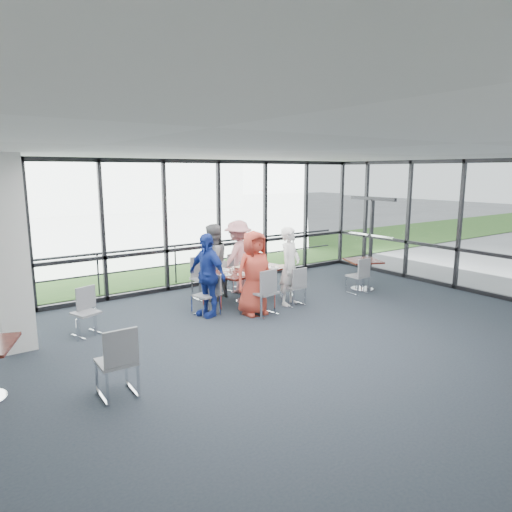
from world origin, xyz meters
TOP-DOWN VIEW (x-y plane):
  - floor at (0.00, 0.00)m, footprint 12.00×10.00m
  - ceiling at (0.00, 0.00)m, footprint 12.00×10.00m
  - curtain_wall_back at (0.00, 5.00)m, footprint 12.00×0.10m
  - curtain_wall_right at (6.00, 0.00)m, footprint 0.10×10.00m
  - exit_door at (6.00, 3.75)m, footprint 0.12×1.60m
  - structural_column at (-3.60, 3.00)m, footprint 0.50×0.50m
  - apron at (0.00, 10.00)m, footprint 80.00×70.00m
  - grass_strip at (0.00, 8.00)m, footprint 80.00×5.00m
  - hangar_main at (4.00, 32.00)m, footprint 24.00×10.00m
  - guard_rail at (0.00, 5.60)m, footprint 12.00×0.06m
  - main_table at (1.08, 3.04)m, footprint 1.94×1.32m
  - side_table_right at (4.01, 2.28)m, footprint 1.00×1.00m
  - diner_near_left at (0.67, 2.24)m, footprint 0.87×0.58m
  - diner_near_right at (1.71, 2.35)m, footprint 0.76×0.67m
  - diner_far_left at (0.53, 3.67)m, footprint 0.99×0.84m
  - diner_far_right at (1.36, 3.88)m, footprint 1.27×0.94m
  - diner_end at (-0.16, 2.71)m, footprint 0.75×1.09m
  - chair_main_nl at (0.79, 2.06)m, footprint 0.53×0.53m
  - chair_main_nr at (1.74, 2.25)m, footprint 0.41×0.41m
  - chair_main_fl at (0.38, 3.87)m, footprint 0.48×0.48m
  - chair_main_fr at (1.39, 4.05)m, footprint 0.53×0.53m
  - chair_main_end at (-0.17, 2.76)m, footprint 0.49×0.49m
  - chair_spare_la at (-2.81, 0.42)m, footprint 0.47×0.47m
  - chair_spare_lb at (-2.50, 2.96)m, footprint 0.52×0.52m
  - chair_spare_r at (3.64, 2.11)m, footprint 0.42×0.42m
  - plate_nl at (0.68, 2.67)m, footprint 0.25×0.25m
  - plate_nr at (1.62, 2.84)m, footprint 0.25×0.25m
  - plate_fl at (0.59, 3.25)m, footprint 0.28×0.28m
  - plate_fr at (1.45, 3.38)m, footprint 0.29×0.29m
  - plate_end at (0.38, 2.85)m, footprint 0.24×0.24m
  - tumbler_a at (0.89, 2.74)m, footprint 0.06×0.06m
  - tumbler_b at (1.37, 2.89)m, footprint 0.07×0.07m
  - tumbler_c at (1.04, 3.30)m, footprint 0.07×0.07m
  - tumbler_d at (0.49, 2.82)m, footprint 0.07×0.07m
  - menu_a at (1.00, 2.60)m, footprint 0.35×0.33m
  - menu_b at (1.90, 2.91)m, footprint 0.32×0.23m
  - menu_c at (1.11, 3.38)m, footprint 0.37×0.31m
  - condiment_caddy at (1.11, 3.09)m, footprint 0.10×0.07m
  - ketchup_bottle at (1.14, 3.05)m, footprint 0.06×0.06m
  - green_bottle at (1.13, 3.06)m, footprint 0.05×0.05m

SIDE VIEW (x-z plane):
  - apron at x=0.00m, z-range -0.03..-0.01m
  - floor at x=0.00m, z-range -0.02..0.00m
  - grass_strip at x=0.00m, z-range 0.01..0.01m
  - chair_main_end at x=-0.17m, z-range 0.00..0.82m
  - chair_spare_lb at x=-2.50m, z-range 0.00..0.83m
  - chair_main_nr at x=1.74m, z-range 0.00..0.84m
  - chair_spare_r at x=3.64m, z-range 0.00..0.86m
  - chair_main_fr at x=1.39m, z-range 0.00..0.87m
  - chair_main_fl at x=0.38m, z-range 0.00..0.93m
  - chair_spare_la at x=-2.81m, z-range 0.00..0.94m
  - chair_main_nl at x=0.79m, z-range 0.00..0.95m
  - guard_rail at x=0.00m, z-range 0.47..0.53m
  - main_table at x=1.08m, z-range 0.24..0.99m
  - side_table_right at x=4.01m, z-range 0.24..0.99m
  - menu_a at x=1.00m, z-range 0.75..0.75m
  - menu_b at x=1.90m, z-range 0.75..0.75m
  - menu_c at x=1.11m, z-range 0.75..0.75m
  - plate_nl at x=0.68m, z-range 0.75..0.76m
  - plate_nr at x=1.62m, z-range 0.75..0.76m
  - plate_fl at x=0.59m, z-range 0.75..0.76m
  - plate_fr at x=1.45m, z-range 0.75..0.76m
  - plate_end at x=0.38m, z-range 0.75..0.76m
  - condiment_caddy at x=1.11m, z-range 0.75..0.79m
  - tumbler_a at x=0.89m, z-range 0.75..0.88m
  - tumbler_d at x=0.49m, z-range 0.75..0.88m
  - tumbler_c at x=1.04m, z-range 0.75..0.88m
  - tumbler_b at x=1.37m, z-range 0.75..0.90m
  - ketchup_bottle at x=1.14m, z-range 0.75..0.93m
  - green_bottle at x=1.13m, z-range 0.75..0.95m
  - diner_end at x=-0.16m, z-range 0.00..1.70m
  - diner_near_right at x=1.71m, z-range 0.00..1.72m
  - diner_near_left at x=0.67m, z-range 0.00..1.74m
  - diner_far_left at x=0.53m, z-range 0.00..1.75m
  - diner_far_right at x=1.36m, z-range 0.00..1.76m
  - exit_door at x=6.00m, z-range 0.00..2.10m
  - curtain_wall_back at x=0.00m, z-range 0.00..3.20m
  - curtain_wall_right at x=6.00m, z-range 0.00..3.20m
  - structural_column at x=-3.60m, z-range 0.00..3.20m
  - hangar_main at x=4.00m, z-range 0.00..6.00m
  - ceiling at x=0.00m, z-range 3.18..3.22m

